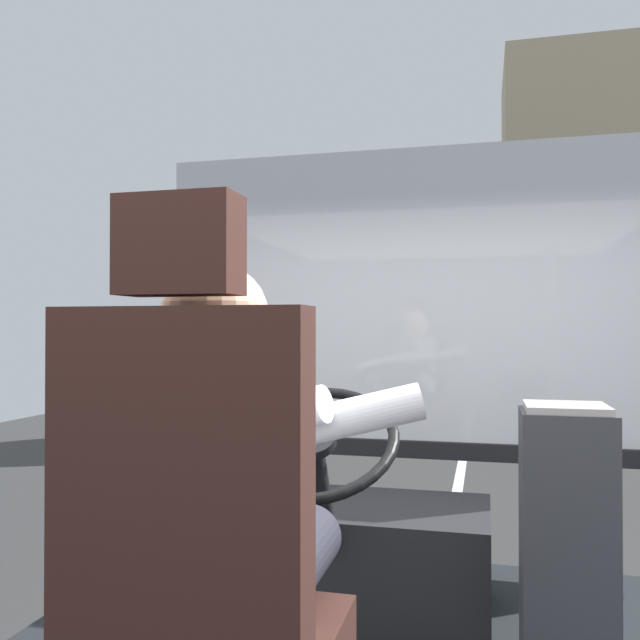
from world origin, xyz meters
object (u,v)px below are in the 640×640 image
driver_seat (202,596)px  fare_box (567,548)px  parked_car_black (640,364)px  steering_console (344,549)px  bus_driver (227,492)px

driver_seat → fare_box: bearing=50.0°
fare_box → parked_car_black: size_ratio=0.20×
steering_console → fare_box: size_ratio=1.29×
driver_seat → fare_box: driver_seat is taller
fare_box → driver_seat: bearing=-130.0°
bus_driver → steering_console: (-0.00, 1.20, -0.51)m
steering_console → fare_box: (0.77, -0.41, 0.20)m
steering_console → parked_car_black: steering_console is taller
bus_driver → driver_seat: bearing=-90.0°
bus_driver → fare_box: (0.77, 0.79, -0.31)m
bus_driver → fare_box: 1.14m
driver_seat → parked_car_black: driver_seat is taller
bus_driver → steering_console: bearing=90.0°
fare_box → parked_car_black: (4.51, 20.66, -0.47)m
bus_driver → fare_box: bus_driver is taller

